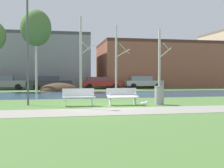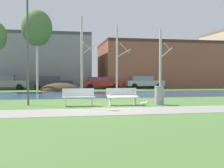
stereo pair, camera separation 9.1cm
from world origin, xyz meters
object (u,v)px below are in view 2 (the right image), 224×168
(parked_wagon_fourth_silver, at_px, (143,82))
(streetlamp, at_px, (28,29))
(trash_bin, at_px, (159,95))
(parked_sedan_second_dark, at_px, (51,82))
(bench_left, at_px, (78,97))
(bench_right, at_px, (122,96))
(seagull, at_px, (144,103))
(parked_hatch_third_red, at_px, (101,82))
(parked_van_nearest_grey, at_px, (5,82))

(parked_wagon_fourth_silver, bearing_deg, streetlamp, -123.51)
(parked_wagon_fourth_silver, bearing_deg, trash_bin, -104.66)
(parked_sedan_second_dark, bearing_deg, trash_bin, -70.67)
(bench_left, relative_size, bench_right, 1.00)
(trash_bin, relative_size, seagull, 2.29)
(parked_hatch_third_red, height_order, parked_wagon_fourth_silver, parked_wagon_fourth_silver)
(seagull, height_order, parked_van_nearest_grey, parked_van_nearest_grey)
(parked_van_nearest_grey, relative_size, parked_hatch_third_red, 0.99)
(seagull, bearing_deg, bench_left, 169.96)
(parked_van_nearest_grey, bearing_deg, parked_sedan_second_dark, -2.32)
(seagull, distance_m, parked_van_nearest_grey, 20.91)
(trash_bin, bearing_deg, parked_sedan_second_dark, 109.33)
(parked_wagon_fourth_silver, bearing_deg, bench_right, -110.31)
(parked_van_nearest_grey, height_order, parked_hatch_third_red, parked_van_nearest_grey)
(bench_left, xyz_separation_m, parked_sedan_second_dark, (-2.03, 17.48, 0.32))
(streetlamp, bearing_deg, parked_van_nearest_grey, 104.73)
(streetlamp, relative_size, parked_van_nearest_grey, 1.29)
(bench_left, relative_size, parked_hatch_third_red, 0.35)
(parked_sedan_second_dark, bearing_deg, streetlamp, -91.69)
(parked_hatch_third_red, bearing_deg, parked_van_nearest_grey, -177.65)
(bench_left, relative_size, streetlamp, 0.27)
(bench_right, relative_size, parked_wagon_fourth_silver, 0.34)
(bench_right, xyz_separation_m, trash_bin, (1.93, -0.19, 0.03))
(seagull, distance_m, parked_wagon_fourth_silver, 19.65)
(trash_bin, xyz_separation_m, parked_wagon_fourth_silver, (4.81, 18.40, 0.29))
(trash_bin, distance_m, seagull, 1.08)
(parked_van_nearest_grey, height_order, parked_wagon_fourth_silver, parked_van_nearest_grey)
(trash_bin, relative_size, parked_hatch_third_red, 0.21)
(bench_right, xyz_separation_m, parked_hatch_third_red, (1.53, 18.12, 0.28))
(bench_right, height_order, parked_van_nearest_grey, parked_van_nearest_grey)
(bench_left, height_order, streetlamp, streetlamp)
(bench_left, distance_m, parked_hatch_third_red, 18.51)
(bench_left, distance_m, parked_wagon_fourth_silver, 20.30)
(parked_van_nearest_grey, relative_size, parked_sedan_second_dark, 0.98)
(seagull, xyz_separation_m, parked_wagon_fourth_silver, (5.74, 18.78, 0.66))
(trash_bin, xyz_separation_m, streetlamp, (-6.69, 1.03, 3.40))
(parked_hatch_third_red, distance_m, parked_wagon_fourth_silver, 5.21)
(parked_van_nearest_grey, bearing_deg, streetlamp, -75.27)
(parked_van_nearest_grey, distance_m, parked_hatch_third_red, 10.73)
(bench_right, xyz_separation_m, parked_van_nearest_grey, (-9.19, 17.68, 0.36))
(trash_bin, height_order, parked_wagon_fourth_silver, parked_wagon_fourth_silver)
(seagull, bearing_deg, parked_hatch_third_red, 88.35)
(trash_bin, height_order, streetlamp, streetlamp)
(parked_van_nearest_grey, xyz_separation_m, parked_wagon_fourth_silver, (15.93, 0.53, -0.04))
(bench_left, bearing_deg, parked_sedan_second_dark, 96.61)
(trash_bin, height_order, parked_sedan_second_dark, parked_sedan_second_dark)
(bench_right, relative_size, parked_sedan_second_dark, 0.34)
(streetlamp, bearing_deg, parked_hatch_third_red, 69.98)
(parked_hatch_third_red, bearing_deg, seagull, -91.65)
(bench_right, xyz_separation_m, streetlamp, (-4.76, 0.84, 3.43))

